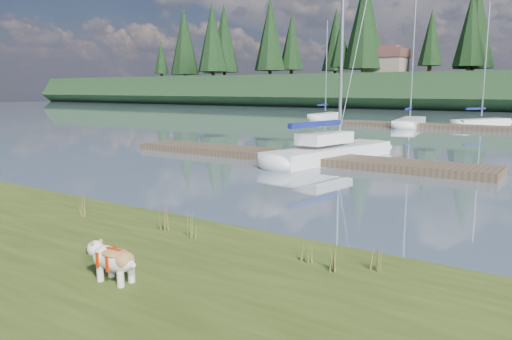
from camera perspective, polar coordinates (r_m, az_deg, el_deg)
The scene contains 19 objects.
ground at distance 39.57m, azimuth 24.85°, elevation 4.15°, with size 200.00×200.00×0.00m, color slate.
bulldog at distance 7.12m, azimuth -15.95°, elevation -9.71°, with size 0.86×0.39×0.52m.
sailboat_main at distance 21.54m, azimuth 9.39°, elevation 2.43°, with size 2.88×8.25×11.73m.
dock_near at distance 20.90m, azimuth 4.15°, elevation 1.57°, with size 16.00×2.00×0.30m, color #4C3D2C.
sailboat_bg_0 at distance 50.37m, azimuth 8.16°, elevation 6.21°, with size 1.70×6.51×9.52m.
sailboat_bg_1 at distance 42.74m, azimuth 17.30°, elevation 5.35°, with size 2.95×8.44×12.32m.
sailboat_bg_2 at distance 44.03m, azimuth 24.78°, elevation 5.03°, with size 4.07×6.15×9.66m.
weed_0 at distance 9.41m, azimuth -10.66°, elevation -5.21°, with size 0.17×0.14×0.64m.
weed_1 at distance 8.88m, azimuth -7.39°, elevation -6.39°, with size 0.17×0.14×0.50m.
weed_2 at distance 7.35m, azimuth 8.96°, elevation -9.59°, with size 0.17×0.14×0.56m.
weed_3 at distance 10.79m, azimuth -18.98°, elevation -3.97°, with size 0.17×0.14×0.52m.
weed_4 at distance 7.66m, azimuth 5.68°, elevation -9.29°, with size 0.17×0.14×0.39m.
weed_5 at distance 7.51m, azimuth 13.79°, elevation -9.59°, with size 0.17×0.14×0.49m.
mud_lip at distance 10.11m, azimuth -6.35°, elevation -7.30°, with size 60.00×0.50×0.14m, color #33281C.
conifer_0 at distance 98.10m, azimuth -4.99°, elevation 14.92°, with size 5.72×5.72×14.15m.
conifer_1 at distance 92.78m, azimuth 4.09°, elevation 14.41°, with size 4.40×4.40×11.30m.
conifer_2 at distance 83.76m, azimuth 12.33°, elevation 16.34°, with size 6.60×6.60×16.05m.
conifer_3 at distance 83.05m, azimuth 23.33°, elevation 14.62°, with size 4.84×4.84×12.25m.
house_0 at distance 83.99m, azimuth 14.64°, elevation 11.97°, with size 6.30×5.30×4.65m.
Camera 1 is at (6.31, -8.96, 2.95)m, focal length 35.00 mm.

